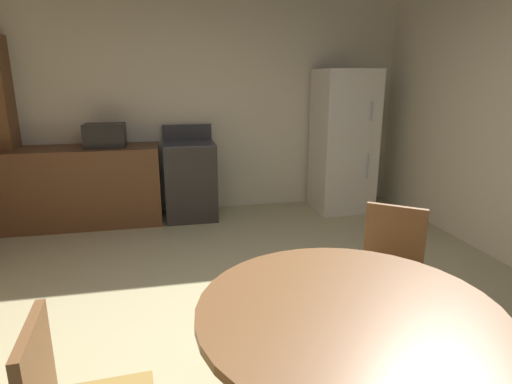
{
  "coord_description": "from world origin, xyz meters",
  "views": [
    {
      "loc": [
        -0.38,
        -2.22,
        1.66
      ],
      "look_at": [
        0.29,
        0.94,
        0.78
      ],
      "focal_mm": 29.64,
      "sensor_mm": 36.0,
      "label": 1
    }
  ],
  "objects_px": {
    "microwave": "(105,135)",
    "dining_table": "(347,341)",
    "oven_range": "(190,180)",
    "chair_northeast": "(389,266)",
    "refrigerator": "(343,141)"
  },
  "relations": [
    {
      "from": "microwave",
      "to": "chair_northeast",
      "type": "height_order",
      "value": "microwave"
    },
    {
      "from": "oven_range",
      "to": "chair_northeast",
      "type": "relative_size",
      "value": 1.26
    },
    {
      "from": "refrigerator",
      "to": "chair_northeast",
      "type": "relative_size",
      "value": 2.02
    },
    {
      "from": "oven_range",
      "to": "microwave",
      "type": "bearing_deg",
      "value": -179.78
    },
    {
      "from": "oven_range",
      "to": "dining_table",
      "type": "height_order",
      "value": "oven_range"
    },
    {
      "from": "oven_range",
      "to": "refrigerator",
      "type": "relative_size",
      "value": 0.62
    },
    {
      "from": "dining_table",
      "to": "chair_northeast",
      "type": "relative_size",
      "value": 1.43
    },
    {
      "from": "microwave",
      "to": "chair_northeast",
      "type": "xyz_separation_m",
      "value": [
        2.02,
        -2.76,
        -0.53
      ]
    },
    {
      "from": "oven_range",
      "to": "refrigerator",
      "type": "height_order",
      "value": "refrigerator"
    },
    {
      "from": "microwave",
      "to": "chair_northeast",
      "type": "relative_size",
      "value": 0.51
    },
    {
      "from": "microwave",
      "to": "dining_table",
      "type": "relative_size",
      "value": 0.35
    },
    {
      "from": "oven_range",
      "to": "microwave",
      "type": "relative_size",
      "value": 2.5
    },
    {
      "from": "microwave",
      "to": "chair_northeast",
      "type": "distance_m",
      "value": 3.46
    },
    {
      "from": "dining_table",
      "to": "refrigerator",
      "type": "bearing_deg",
      "value": 67.14
    },
    {
      "from": "microwave",
      "to": "dining_table",
      "type": "bearing_deg",
      "value": -69.23
    }
  ]
}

